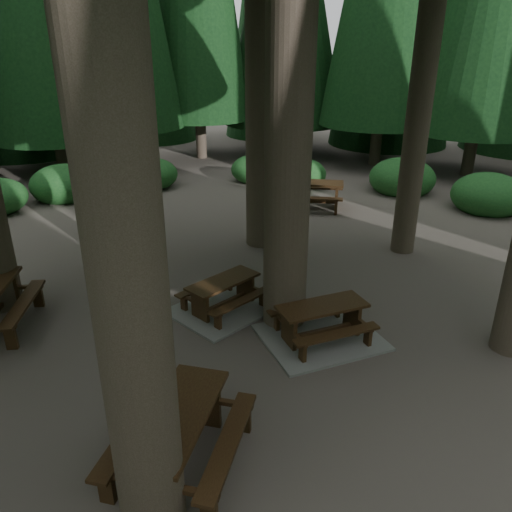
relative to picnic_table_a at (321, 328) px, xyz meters
name	(u,v)px	position (x,y,z in m)	size (l,w,h in m)	color
ground	(253,335)	(-1.10, 0.68, -0.24)	(80.00, 80.00, 0.00)	#524A43
picnic_table_a	(321,328)	(0.00, 0.00, 0.00)	(2.27, 1.93, 0.72)	gray
picnic_table_c	(224,300)	(-1.19, 1.85, -0.02)	(2.44, 2.23, 0.68)	gray
picnic_table_d	(313,190)	(4.31, 7.00, 0.34)	(2.58, 2.49, 0.87)	black
picnic_table_e	(180,430)	(-3.34, -1.71, 0.32)	(2.46, 2.50, 0.84)	black
shrub_ring	(267,293)	(-0.39, 1.43, 0.16)	(23.86, 24.64, 1.49)	#1B4F21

